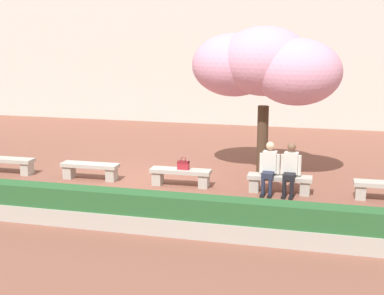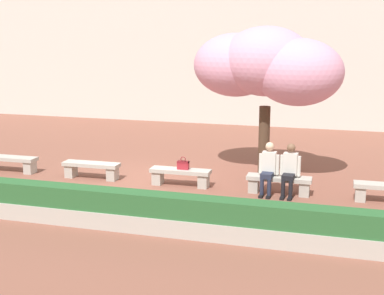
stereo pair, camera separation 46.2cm
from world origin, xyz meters
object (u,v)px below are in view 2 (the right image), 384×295
(person_seated_right, at_px, (290,168))
(handbag, at_px, (183,164))
(stone_bench_near_east, at_px, (180,175))
(cherry_tree_main, at_px, (265,66))
(stone_bench_near_west, at_px, (11,162))
(stone_bench_center, at_px, (91,168))
(person_seated_left, at_px, (268,166))
(stone_bench_east_end, at_px, (279,182))

(person_seated_right, distance_m, handbag, 2.75)
(stone_bench_near_east, xyz_separation_m, cherry_tree_main, (1.89, 1.69, 2.75))
(stone_bench_near_east, distance_m, handbag, 0.29)
(stone_bench_near_west, distance_m, cherry_tree_main, 7.72)
(stone_bench_center, relative_size, cherry_tree_main, 0.39)
(person_seated_right, relative_size, cherry_tree_main, 0.31)
(person_seated_left, distance_m, cherry_tree_main, 2.95)
(stone_bench_near_east, relative_size, stone_bench_east_end, 1.00)
(stone_bench_near_east, relative_size, handbag, 4.71)
(stone_bench_center, bearing_deg, person_seated_right, -0.57)
(stone_bench_near_east, bearing_deg, stone_bench_center, 180.00)
(stone_bench_near_east, xyz_separation_m, person_seated_left, (2.30, -0.05, 0.40))
(stone_bench_near_west, bearing_deg, handbag, 0.00)
(person_seated_left, relative_size, handbag, 3.81)
(cherry_tree_main, bearing_deg, stone_bench_near_east, -138.13)
(person_seated_right, bearing_deg, stone_bench_near_west, 179.61)
(stone_bench_near_east, xyz_separation_m, stone_bench_east_end, (2.56, 0.00, 0.00))
(stone_bench_east_end, height_order, person_seated_right, person_seated_right)
(stone_bench_near_west, xyz_separation_m, stone_bench_center, (2.56, 0.00, 0.00))
(handbag, bearing_deg, person_seated_left, -1.39)
(stone_bench_center, xyz_separation_m, handbag, (2.64, 0.00, 0.28))
(stone_bench_center, height_order, stone_bench_near_east, same)
(person_seated_right, bearing_deg, stone_bench_near_east, 178.92)
(stone_bench_near_west, bearing_deg, person_seated_right, -0.39)
(stone_bench_near_west, height_order, cherry_tree_main, cherry_tree_main)
(stone_bench_near_west, distance_m, stone_bench_center, 2.56)
(person_seated_left, bearing_deg, stone_bench_near_west, 179.59)
(person_seated_left, height_order, person_seated_right, same)
(stone_bench_near_west, bearing_deg, cherry_tree_main, 13.56)
(stone_bench_near_west, relative_size, stone_bench_near_east, 1.00)
(cherry_tree_main, bearing_deg, handbag, -136.99)
(stone_bench_center, distance_m, cherry_tree_main, 5.50)
(stone_bench_near_west, relative_size, stone_bench_center, 1.00)
(person_seated_right, distance_m, cherry_tree_main, 3.07)
(stone_bench_center, xyz_separation_m, cherry_tree_main, (4.45, 1.69, 2.75))
(stone_bench_center, height_order, handbag, handbag)
(stone_bench_near_east, relative_size, person_seated_right, 1.24)
(stone_bench_east_end, xyz_separation_m, handbag, (-2.49, 0.00, 0.28))
(stone_bench_near_west, bearing_deg, stone_bench_center, 0.00)
(stone_bench_near_east, relative_size, cherry_tree_main, 0.39)
(stone_bench_near_east, height_order, person_seated_right, person_seated_right)
(stone_bench_near_west, height_order, stone_bench_near_east, same)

